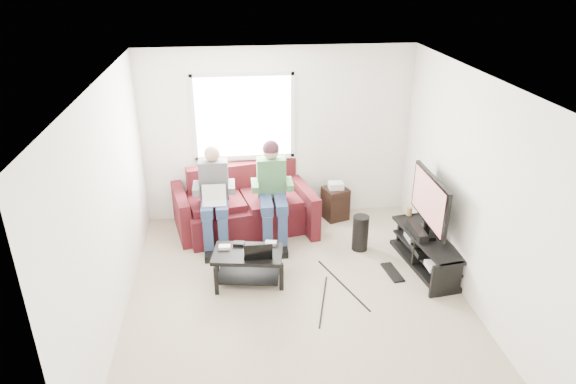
{
  "coord_description": "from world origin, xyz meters",
  "views": [
    {
      "loc": [
        -0.69,
        -5.0,
        3.72
      ],
      "look_at": [
        -0.04,
        0.6,
        1.12
      ],
      "focal_mm": 32.0,
      "sensor_mm": 36.0,
      "label": 1
    }
  ],
  "objects_px": {
    "tv_stand": "(426,253)",
    "subwoofer": "(360,233)",
    "tv": "(430,201)",
    "coffee_table": "(248,260)",
    "end_table": "(335,202)",
    "sofa": "(244,208)"
  },
  "relations": [
    {
      "from": "tv_stand",
      "to": "subwoofer",
      "type": "bearing_deg",
      "value": 144.48
    },
    {
      "from": "tv_stand",
      "to": "tv",
      "type": "distance_m",
      "value": 0.71
    },
    {
      "from": "tv",
      "to": "end_table",
      "type": "relative_size",
      "value": 1.83
    },
    {
      "from": "tv",
      "to": "end_table",
      "type": "xyz_separation_m",
      "value": [
        -0.91,
        1.4,
        -0.63
      ]
    },
    {
      "from": "tv_stand",
      "to": "tv",
      "type": "xyz_separation_m",
      "value": [
        -0.0,
        0.1,
        0.7
      ]
    },
    {
      "from": "coffee_table",
      "to": "end_table",
      "type": "height_order",
      "value": "end_table"
    },
    {
      "from": "sofa",
      "to": "tv",
      "type": "distance_m",
      "value": 2.68
    },
    {
      "from": "tv",
      "to": "subwoofer",
      "type": "distance_m",
      "value": 1.08
    },
    {
      "from": "tv_stand",
      "to": "end_table",
      "type": "xyz_separation_m",
      "value": [
        -0.91,
        1.5,
        0.07
      ]
    },
    {
      "from": "tv_stand",
      "to": "subwoofer",
      "type": "xyz_separation_m",
      "value": [
        -0.75,
        0.54,
        0.05
      ]
    },
    {
      "from": "coffee_table",
      "to": "end_table",
      "type": "distance_m",
      "value": 2.11
    },
    {
      "from": "tv_stand",
      "to": "end_table",
      "type": "height_order",
      "value": "end_table"
    },
    {
      "from": "tv_stand",
      "to": "subwoofer",
      "type": "distance_m",
      "value": 0.92
    },
    {
      "from": "sofa",
      "to": "end_table",
      "type": "bearing_deg",
      "value": 7.13
    },
    {
      "from": "sofa",
      "to": "tv_stand",
      "type": "bearing_deg",
      "value": -29.55
    },
    {
      "from": "subwoofer",
      "to": "end_table",
      "type": "distance_m",
      "value": 0.97
    },
    {
      "from": "tv",
      "to": "subwoofer",
      "type": "bearing_deg",
      "value": 149.77
    },
    {
      "from": "coffee_table",
      "to": "end_table",
      "type": "bearing_deg",
      "value": 47.98
    },
    {
      "from": "sofa",
      "to": "subwoofer",
      "type": "bearing_deg",
      "value": -26.42
    },
    {
      "from": "tv",
      "to": "end_table",
      "type": "bearing_deg",
      "value": 123.1
    },
    {
      "from": "coffee_table",
      "to": "subwoofer",
      "type": "distance_m",
      "value": 1.69
    },
    {
      "from": "end_table",
      "to": "coffee_table",
      "type": "bearing_deg",
      "value": -132.02
    }
  ]
}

